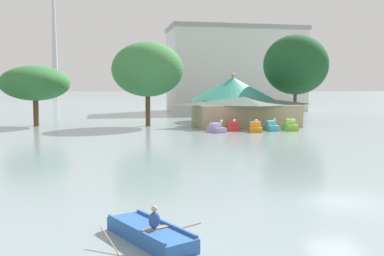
% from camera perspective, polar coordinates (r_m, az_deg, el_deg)
% --- Properties ---
extents(ground_plane, '(2000.00, 2000.00, 0.00)m').
position_cam_1_polar(ground_plane, '(23.01, 17.85, -8.82)').
color(ground_plane, gray).
extents(rowboat_with_rower, '(3.57, 4.37, 1.49)m').
position_cam_1_polar(rowboat_with_rower, '(16.42, -5.38, -13.22)').
color(rowboat_with_rower, '#2D60AD').
rests_on(rowboat_with_rower, ground).
extents(pedal_boat_lavender, '(2.04, 2.83, 1.62)m').
position_cam_1_polar(pedal_boat_lavender, '(56.13, 3.16, -0.05)').
color(pedal_boat_lavender, '#B299D8').
rests_on(pedal_boat_lavender, ground).
extents(pedal_boat_red, '(2.04, 3.00, 1.54)m').
position_cam_1_polar(pedal_boat_red, '(58.73, 5.29, 0.22)').
color(pedal_boat_red, red).
rests_on(pedal_boat_red, ground).
extents(pedal_boat_orange, '(2.16, 2.87, 1.64)m').
position_cam_1_polar(pedal_boat_orange, '(57.27, 8.09, 0.05)').
color(pedal_boat_orange, orange).
rests_on(pedal_boat_orange, ground).
extents(pedal_boat_cyan, '(1.45, 2.96, 1.66)m').
position_cam_1_polar(pedal_boat_cyan, '(59.30, 10.09, 0.20)').
color(pedal_boat_cyan, '#4CB7CC').
rests_on(pedal_boat_cyan, ground).
extents(pedal_boat_lime, '(1.91, 2.90, 1.59)m').
position_cam_1_polar(pedal_boat_lime, '(59.99, 12.49, 0.28)').
color(pedal_boat_lime, '#8CCC3F').
rests_on(pedal_boat_lime, ground).
extents(boathouse, '(15.60, 8.90, 4.29)m').
position_cam_1_polar(boathouse, '(65.19, 6.84, 2.19)').
color(boathouse, tan).
rests_on(boathouse, ground).
extents(green_roof_pavilion, '(14.16, 14.16, 8.01)m').
position_cam_1_polar(green_roof_pavilion, '(74.77, 5.23, 4.12)').
color(green_roof_pavilion, brown).
rests_on(green_roof_pavilion, ground).
extents(shoreline_tree_tall_left, '(9.93, 9.93, 8.76)m').
position_cam_1_polar(shoreline_tree_tall_left, '(68.68, -19.40, 5.41)').
color(shoreline_tree_tall_left, brown).
rests_on(shoreline_tree_tall_left, ground).
extents(shoreline_tree_mid, '(10.38, 10.38, 12.17)m').
position_cam_1_polar(shoreline_tree_mid, '(65.48, -5.70, 7.45)').
color(shoreline_tree_mid, brown).
rests_on(shoreline_tree_mid, ground).
extents(shoreline_tree_right, '(10.81, 10.81, 14.45)m').
position_cam_1_polar(shoreline_tree_right, '(77.40, 13.10, 7.87)').
color(shoreline_tree_right, brown).
rests_on(shoreline_tree_right, ground).
extents(background_building_block, '(32.98, 14.65, 20.39)m').
position_cam_1_polar(background_building_block, '(111.54, 5.55, 7.46)').
color(background_building_block, silver).
rests_on(background_building_block, ground).
extents(distant_broadcast_tower, '(6.88, 6.88, 139.52)m').
position_cam_1_polar(distant_broadcast_tower, '(319.90, -17.29, 15.00)').
color(distant_broadcast_tower, '#B7BCC6').
rests_on(distant_broadcast_tower, ground).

